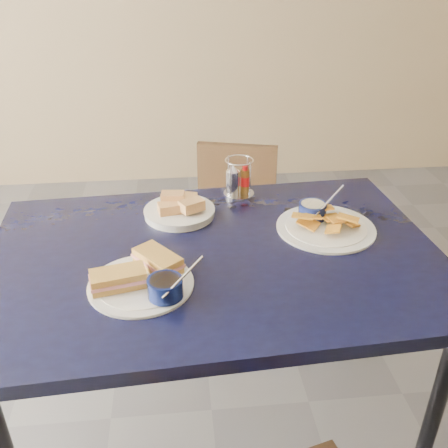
{
  "coord_description": "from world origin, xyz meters",
  "views": [
    {
      "loc": [
        -0.09,
        -0.99,
        1.53
      ],
      "look_at": [
        0.04,
        0.28,
        0.82
      ],
      "focal_mm": 40.0,
      "sensor_mm": 36.0,
      "label": 1
    }
  ],
  "objects": [
    {
      "name": "sandwich_plate",
      "position": [
        -0.18,
        0.1,
        0.77
      ],
      "size": [
        0.3,
        0.28,
        0.12
      ],
      "color": "white",
      "rests_on": "dining_table"
    },
    {
      "name": "bread_basket",
      "position": [
        -0.08,
        0.48,
        0.77
      ],
      "size": [
        0.23,
        0.23,
        0.07
      ],
      "color": "white",
      "rests_on": "dining_table"
    },
    {
      "name": "condiment_caddy",
      "position": [
        0.13,
        0.62,
        0.81
      ],
      "size": [
        0.11,
        0.11,
        0.14
      ],
      "color": "silver",
      "rests_on": "dining_table"
    },
    {
      "name": "plantain_plate",
      "position": [
        0.37,
        0.36,
        0.77
      ],
      "size": [
        0.31,
        0.31,
        0.12
      ],
      "color": "white",
      "rests_on": "dining_table"
    },
    {
      "name": "dining_table",
      "position": [
        0.01,
        0.24,
        0.69
      ],
      "size": [
        1.36,
        0.95,
        0.75
      ],
      "color": "black",
      "rests_on": "ground"
    },
    {
      "name": "chair_far",
      "position": [
        0.15,
        1.02,
        0.44
      ],
      "size": [
        0.44,
        0.43,
        0.76
      ],
      "color": "#311E10",
      "rests_on": "ground"
    }
  ]
}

